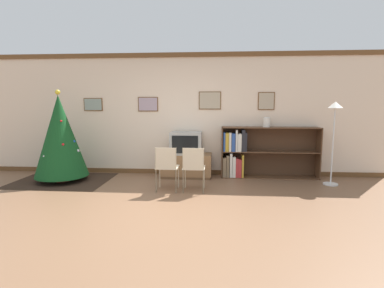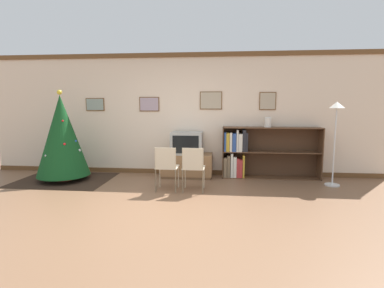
{
  "view_description": "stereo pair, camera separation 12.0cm",
  "coord_description": "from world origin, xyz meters",
  "px_view_note": "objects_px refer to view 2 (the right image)",
  "views": [
    {
      "loc": [
        0.77,
        -4.2,
        1.58
      ],
      "look_at": [
        0.33,
        1.36,
        0.84
      ],
      "focal_mm": 28.0,
      "sensor_mm": 36.0,
      "label": 1
    },
    {
      "loc": [
        0.89,
        -4.18,
        1.58
      ],
      "look_at": [
        0.33,
        1.36,
        0.84
      ],
      "focal_mm": 28.0,
      "sensor_mm": 36.0,
      "label": 2
    }
  ],
  "objects_px": {
    "christmas_tree": "(62,136)",
    "bookshelf": "(252,153)",
    "folding_chair_left": "(166,166)",
    "folding_chair_right": "(193,166)",
    "tv_console": "(187,165)",
    "television": "(187,143)",
    "vase": "(268,122)",
    "standing_lamp": "(336,122)"
  },
  "relations": [
    {
      "from": "christmas_tree",
      "to": "bookshelf",
      "type": "xyz_separation_m",
      "value": [
        3.95,
        0.63,
        -0.4
      ]
    },
    {
      "from": "folding_chair_left",
      "to": "folding_chair_right",
      "type": "bearing_deg",
      "value": 0.0
    },
    {
      "from": "christmas_tree",
      "to": "folding_chair_right",
      "type": "relative_size",
      "value": 2.27
    },
    {
      "from": "tv_console",
      "to": "folding_chair_right",
      "type": "xyz_separation_m",
      "value": [
        0.24,
        -1.12,
        0.22
      ]
    },
    {
      "from": "television",
      "to": "bookshelf",
      "type": "xyz_separation_m",
      "value": [
        1.41,
        0.1,
        -0.22
      ]
    },
    {
      "from": "bookshelf",
      "to": "vase",
      "type": "distance_m",
      "value": 0.74
    },
    {
      "from": "bookshelf",
      "to": "standing_lamp",
      "type": "bearing_deg",
      "value": -18.88
    },
    {
      "from": "folding_chair_left",
      "to": "standing_lamp",
      "type": "relative_size",
      "value": 0.5
    },
    {
      "from": "folding_chair_left",
      "to": "standing_lamp",
      "type": "xyz_separation_m",
      "value": [
        3.16,
        0.7,
        0.78
      ]
    },
    {
      "from": "christmas_tree",
      "to": "tv_console",
      "type": "distance_m",
      "value": 2.68
    },
    {
      "from": "christmas_tree",
      "to": "folding_chair_right",
      "type": "distance_m",
      "value": 2.88
    },
    {
      "from": "television",
      "to": "tv_console",
      "type": "bearing_deg",
      "value": 90.0
    },
    {
      "from": "christmas_tree",
      "to": "standing_lamp",
      "type": "distance_m",
      "value": 5.46
    },
    {
      "from": "christmas_tree",
      "to": "tv_console",
      "type": "bearing_deg",
      "value": 11.93
    },
    {
      "from": "vase",
      "to": "standing_lamp",
      "type": "bearing_deg",
      "value": -23.43
    },
    {
      "from": "tv_console",
      "to": "television",
      "type": "xyz_separation_m",
      "value": [
        0.0,
        -0.0,
        0.49
      ]
    },
    {
      "from": "christmas_tree",
      "to": "standing_lamp",
      "type": "xyz_separation_m",
      "value": [
        5.45,
        0.11,
        0.32
      ]
    },
    {
      "from": "tv_console",
      "to": "folding_chair_right",
      "type": "distance_m",
      "value": 1.17
    },
    {
      "from": "standing_lamp",
      "to": "bookshelf",
      "type": "bearing_deg",
      "value": 161.12
    },
    {
      "from": "bookshelf",
      "to": "standing_lamp",
      "type": "distance_m",
      "value": 1.74
    },
    {
      "from": "television",
      "to": "vase",
      "type": "bearing_deg",
      "value": 3.33
    },
    {
      "from": "television",
      "to": "folding_chair_left",
      "type": "distance_m",
      "value": 1.18
    },
    {
      "from": "standing_lamp",
      "to": "folding_chair_left",
      "type": "bearing_deg",
      "value": -167.47
    },
    {
      "from": "tv_console",
      "to": "bookshelf",
      "type": "relative_size",
      "value": 0.53
    },
    {
      "from": "vase",
      "to": "bookshelf",
      "type": "bearing_deg",
      "value": -179.13
    },
    {
      "from": "christmas_tree",
      "to": "bookshelf",
      "type": "relative_size",
      "value": 0.9
    },
    {
      "from": "television",
      "to": "standing_lamp",
      "type": "height_order",
      "value": "standing_lamp"
    },
    {
      "from": "television",
      "to": "folding_chair_right",
      "type": "bearing_deg",
      "value": -77.68
    },
    {
      "from": "christmas_tree",
      "to": "television",
      "type": "bearing_deg",
      "value": 11.87
    },
    {
      "from": "tv_console",
      "to": "folding_chair_right",
      "type": "relative_size",
      "value": 1.33
    },
    {
      "from": "television",
      "to": "bookshelf",
      "type": "distance_m",
      "value": 1.43
    },
    {
      "from": "vase",
      "to": "television",
      "type": "bearing_deg",
      "value": -176.67
    },
    {
      "from": "christmas_tree",
      "to": "vase",
      "type": "distance_m",
      "value": 4.31
    },
    {
      "from": "standing_lamp",
      "to": "christmas_tree",
      "type": "bearing_deg",
      "value": -178.8
    },
    {
      "from": "folding_chair_right",
      "to": "tv_console",
      "type": "bearing_deg",
      "value": 102.29
    },
    {
      "from": "tv_console",
      "to": "folding_chair_right",
      "type": "height_order",
      "value": "folding_chair_right"
    },
    {
      "from": "folding_chair_right",
      "to": "standing_lamp",
      "type": "bearing_deg",
      "value": 14.74
    },
    {
      "from": "christmas_tree",
      "to": "television",
      "type": "xyz_separation_m",
      "value": [
        2.54,
        0.53,
        -0.18
      ]
    },
    {
      "from": "television",
      "to": "folding_chair_right",
      "type": "xyz_separation_m",
      "value": [
        0.24,
        -1.12,
        -0.28
      ]
    },
    {
      "from": "folding_chair_right",
      "to": "folding_chair_left",
      "type": "bearing_deg",
      "value": 180.0
    },
    {
      "from": "tv_console",
      "to": "bookshelf",
      "type": "distance_m",
      "value": 1.44
    },
    {
      "from": "folding_chair_left",
      "to": "television",
      "type": "bearing_deg",
      "value": 77.68
    }
  ]
}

